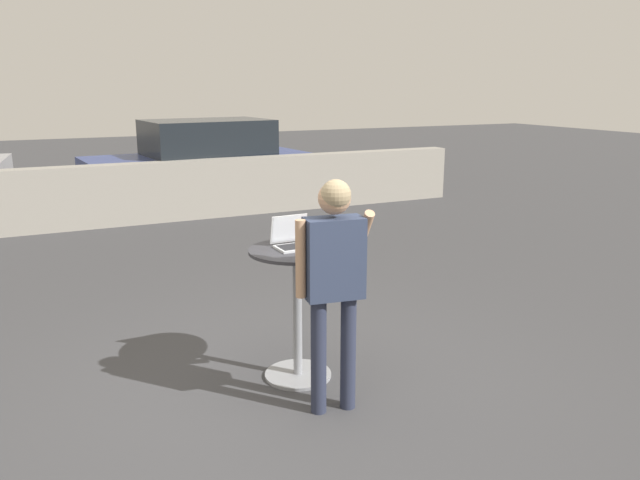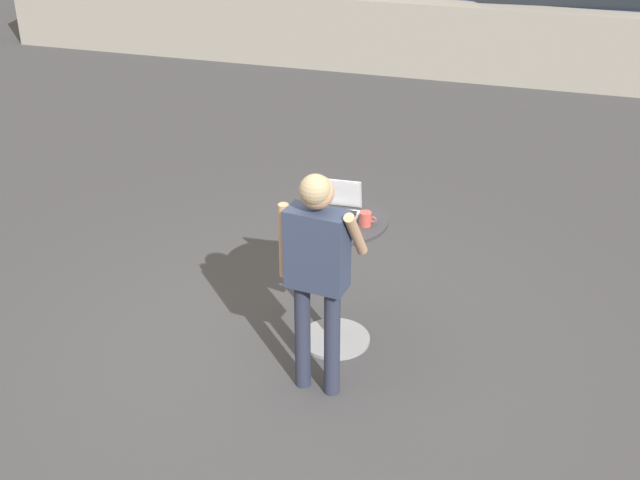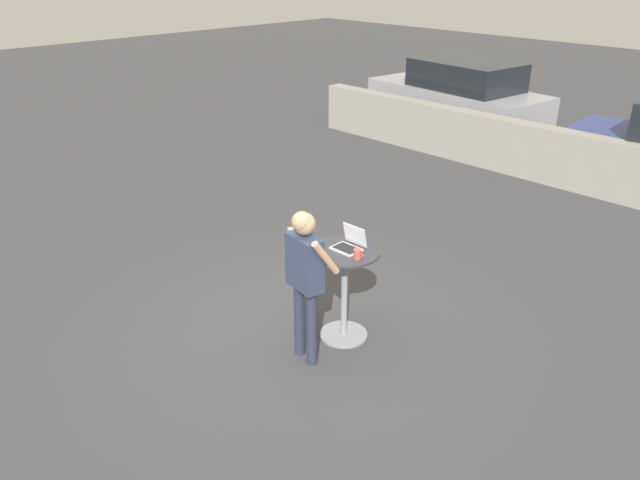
{
  "view_description": "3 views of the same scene",
  "coord_description": "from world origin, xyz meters",
  "px_view_note": "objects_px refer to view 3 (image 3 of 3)",
  "views": [
    {
      "loc": [
        -1.53,
        -3.89,
        2.26
      ],
      "look_at": [
        0.38,
        0.14,
        1.15
      ],
      "focal_mm": 35.0,
      "sensor_mm": 36.0,
      "label": 1
    },
    {
      "loc": [
        1.6,
        -5.07,
        3.97
      ],
      "look_at": [
        0.2,
        0.12,
        0.97
      ],
      "focal_mm": 50.0,
      "sensor_mm": 36.0,
      "label": 2
    },
    {
      "loc": [
        4.27,
        -3.92,
        3.89
      ],
      "look_at": [
        0.16,
        0.04,
        1.22
      ],
      "focal_mm": 35.0,
      "sensor_mm": 36.0,
      "label": 3
    }
  ],
  "objects_px": {
    "standing_person": "(305,269)",
    "parked_car_further_down": "(459,96)",
    "cafe_table": "(344,283)",
    "laptop": "(350,244)",
    "coffee_mug": "(358,254)"
  },
  "relations": [
    {
      "from": "standing_person",
      "to": "parked_car_further_down",
      "type": "bearing_deg",
      "value": 115.6
    },
    {
      "from": "cafe_table",
      "to": "laptop",
      "type": "xyz_separation_m",
      "value": [
        -0.0,
        0.07,
        0.45
      ]
    },
    {
      "from": "cafe_table",
      "to": "coffee_mug",
      "type": "distance_m",
      "value": 0.5
    },
    {
      "from": "cafe_table",
      "to": "coffee_mug",
      "type": "height_order",
      "value": "coffee_mug"
    },
    {
      "from": "parked_car_further_down",
      "to": "laptop",
      "type": "bearing_deg",
      "value": -62.71
    },
    {
      "from": "laptop",
      "to": "coffee_mug",
      "type": "xyz_separation_m",
      "value": [
        0.22,
        -0.12,
        -0.0
      ]
    },
    {
      "from": "cafe_table",
      "to": "parked_car_further_down",
      "type": "relative_size",
      "value": 0.24
    },
    {
      "from": "laptop",
      "to": "parked_car_further_down",
      "type": "distance_m",
      "value": 8.99
    },
    {
      "from": "cafe_table",
      "to": "standing_person",
      "type": "bearing_deg",
      "value": -88.2
    },
    {
      "from": "standing_person",
      "to": "parked_car_further_down",
      "type": "distance_m",
      "value": 9.59
    },
    {
      "from": "laptop",
      "to": "coffee_mug",
      "type": "height_order",
      "value": "laptop"
    },
    {
      "from": "parked_car_further_down",
      "to": "standing_person",
      "type": "bearing_deg",
      "value": -64.4
    },
    {
      "from": "cafe_table",
      "to": "laptop",
      "type": "distance_m",
      "value": 0.45
    },
    {
      "from": "cafe_table",
      "to": "laptop",
      "type": "relative_size",
      "value": 3.46
    },
    {
      "from": "laptop",
      "to": "standing_person",
      "type": "bearing_deg",
      "value": -88.26
    }
  ]
}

